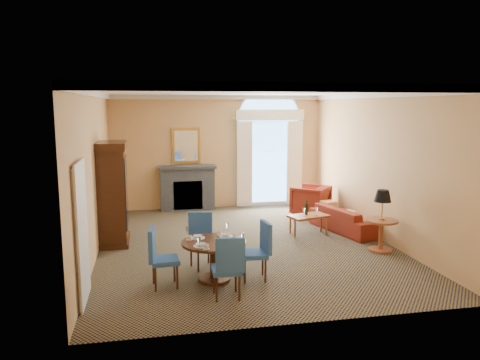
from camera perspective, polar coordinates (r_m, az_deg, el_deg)
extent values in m
plane|color=#101135|center=(10.05, 0.56, -7.79)|extent=(7.50, 7.50, 0.00)
cube|color=tan|center=(13.37, -2.73, 3.42)|extent=(6.00, 0.04, 3.20)
cube|color=tan|center=(9.55, -17.32, 0.76)|extent=(0.04, 7.50, 3.20)
cube|color=tan|center=(10.72, 16.47, 1.66)|extent=(0.04, 7.50, 3.20)
cube|color=white|center=(9.62, 0.59, 10.78)|extent=(6.00, 7.50, 0.04)
cube|color=silver|center=(9.62, 0.59, 10.42)|extent=(6.00, 7.50, 0.12)
cube|color=silver|center=(7.32, -18.71, -6.32)|extent=(0.08, 0.90, 2.06)
cube|color=#3F444A|center=(13.21, -6.44, -1.07)|extent=(1.50, 0.40, 1.20)
cube|color=#3F444A|center=(13.08, -6.47, 1.66)|extent=(1.60, 0.46, 0.08)
cube|color=gold|center=(13.22, -6.59, 4.18)|extent=(0.80, 0.04, 1.00)
cube|color=white|center=(13.20, -6.58, 4.17)|extent=(0.64, 0.02, 0.84)
cube|color=silver|center=(13.69, 3.51, 2.08)|extent=(1.90, 0.04, 2.50)
cube|color=#86B8E1|center=(13.68, 3.52, 2.07)|extent=(1.70, 0.02, 2.30)
cylinder|color=silver|center=(13.60, 3.56, 7.31)|extent=(1.90, 0.04, 1.90)
cube|color=silver|center=(13.40, 0.54, 1.94)|extent=(0.45, 0.06, 2.45)
cube|color=silver|center=(13.79, 6.66, 2.08)|extent=(0.45, 0.06, 2.45)
cube|color=silver|center=(13.48, 3.70, 7.93)|extent=(2.00, 0.08, 0.30)
cube|color=black|center=(10.25, -15.25, -1.99)|extent=(0.55, 1.00, 2.01)
cube|color=black|center=(10.10, -15.50, 4.06)|extent=(0.62, 1.10, 0.16)
cube|color=black|center=(10.47, -15.03, -7.12)|extent=(0.62, 1.10, 0.10)
cylinder|color=black|center=(7.84, -3.20, -7.64)|extent=(1.08, 1.08, 0.05)
cylinder|color=black|center=(7.95, -3.18, -9.99)|extent=(0.14, 0.14, 0.64)
cylinder|color=black|center=(8.05, -3.16, -11.96)|extent=(0.54, 0.54, 0.05)
cylinder|color=white|center=(8.10, -1.73, -6.87)|extent=(0.24, 0.24, 0.01)
imported|color=white|center=(8.09, -1.73, -6.70)|extent=(0.15, 0.15, 0.04)
imported|color=white|center=(8.22, -2.36, -6.37)|extent=(0.09, 0.09, 0.07)
cylinder|color=white|center=(8.04, -5.18, -7.03)|extent=(0.24, 0.24, 0.01)
imported|color=white|center=(8.03, -5.18, -6.86)|extent=(0.15, 0.15, 0.04)
imported|color=white|center=(7.95, -6.20, -6.96)|extent=(0.09, 0.09, 0.07)
cylinder|color=white|center=(7.58, -4.78, -8.04)|extent=(0.24, 0.24, 0.01)
imported|color=white|center=(7.57, -4.78, -7.86)|extent=(0.15, 0.15, 0.04)
imported|color=white|center=(7.43, -4.14, -8.08)|extent=(0.09, 0.09, 0.07)
cylinder|color=white|center=(7.64, -1.12, -7.85)|extent=(0.24, 0.24, 0.01)
imported|color=white|center=(7.64, -1.12, -7.68)|extent=(0.15, 0.15, 0.04)
imported|color=white|center=(7.72, -0.11, -7.40)|extent=(0.09, 0.09, 0.07)
cube|color=#265297|center=(8.54, -4.49, -7.79)|extent=(0.54, 0.54, 0.08)
cube|color=#265297|center=(8.65, -4.86, -5.60)|extent=(0.44, 0.13, 0.53)
cylinder|color=black|center=(8.83, -3.88, -8.84)|extent=(0.03, 0.03, 0.40)
cylinder|color=black|center=(8.71, -5.98, -9.13)|extent=(0.03, 0.03, 0.40)
cylinder|color=black|center=(8.53, -2.94, -9.48)|extent=(0.03, 0.03, 0.40)
cylinder|color=black|center=(8.40, -5.11, -9.80)|extent=(0.03, 0.03, 0.40)
cube|color=#265297|center=(7.26, -1.67, -10.86)|extent=(0.45, 0.45, 0.08)
cube|color=#265297|center=(6.98, -1.20, -9.18)|extent=(0.44, 0.12, 0.53)
cylinder|color=black|center=(7.16, -2.86, -13.19)|extent=(0.03, 0.03, 0.40)
cylinder|color=black|center=(7.21, -0.07, -13.03)|extent=(0.03, 0.03, 0.40)
cylinder|color=black|center=(7.48, -3.18, -12.20)|extent=(0.03, 0.03, 0.40)
cylinder|color=black|center=(7.52, -0.51, -12.06)|extent=(0.03, 0.03, 0.40)
cube|color=#265297|center=(7.97, 1.72, -9.01)|extent=(0.48, 0.48, 0.08)
cube|color=#265297|center=(7.92, 3.18, -6.98)|extent=(0.11, 0.44, 0.53)
cylinder|color=black|center=(7.91, 3.13, -11.00)|extent=(0.03, 0.03, 0.40)
cylinder|color=black|center=(8.23, 2.78, -10.18)|extent=(0.03, 0.03, 0.40)
cylinder|color=black|center=(7.87, 0.60, -11.09)|extent=(0.03, 0.03, 0.40)
cylinder|color=black|center=(8.19, 0.35, -10.26)|extent=(0.03, 0.03, 0.40)
cube|color=#265297|center=(7.75, -9.15, -9.66)|extent=(0.47, 0.47, 0.08)
cube|color=#265297|center=(7.64, -10.71, -7.73)|extent=(0.12, 0.44, 0.53)
cylinder|color=black|center=(7.98, -10.50, -10.97)|extent=(0.03, 0.03, 0.40)
cylinder|color=black|center=(7.65, -10.26, -11.83)|extent=(0.03, 0.03, 0.40)
cylinder|color=black|center=(8.01, -8.00, -10.82)|extent=(0.03, 0.03, 0.40)
cylinder|color=black|center=(7.69, -7.66, -11.67)|extent=(0.03, 0.03, 0.40)
imported|color=maroon|center=(11.26, 12.81, -4.66)|extent=(1.22, 2.08, 0.57)
imported|color=maroon|center=(12.64, 8.59, -2.47)|extent=(1.24, 1.24, 0.81)
cube|color=#974F2D|center=(10.77, 8.36, -4.39)|extent=(0.99, 0.72, 0.05)
cylinder|color=#974F2D|center=(10.55, 6.72, -5.91)|extent=(0.04, 0.04, 0.39)
cylinder|color=#974F2D|center=(10.80, 10.53, -5.65)|extent=(0.04, 0.04, 0.39)
cylinder|color=#974F2D|center=(10.87, 6.15, -5.45)|extent=(0.04, 0.04, 0.39)
cylinder|color=#974F2D|center=(11.12, 9.85, -5.21)|extent=(0.04, 0.04, 0.39)
cylinder|color=#974F2D|center=(9.84, 16.88, -4.77)|extent=(0.65, 0.65, 0.04)
cylinder|color=#974F2D|center=(9.92, 16.79, -6.59)|extent=(0.09, 0.09, 0.60)
cylinder|color=#974F2D|center=(9.99, 16.72, -8.14)|extent=(0.48, 0.48, 0.04)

